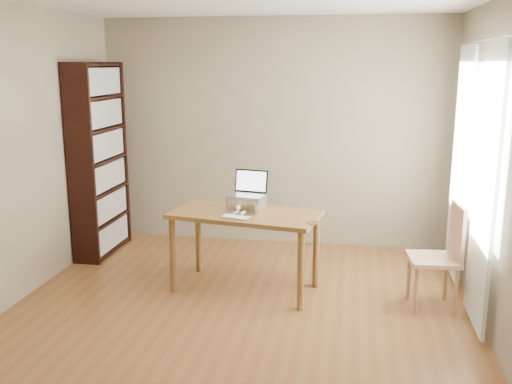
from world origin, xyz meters
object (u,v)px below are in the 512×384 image
bookshelf (99,160)px  laptop (248,189)px  desk (245,223)px  keyboard (235,217)px  cat (247,203)px  chair (442,253)px

bookshelf → laptop: (1.79, -0.68, -0.11)m
desk → keyboard: (-0.04, -0.22, 0.11)m
cat → keyboard: bearing=-84.4°
bookshelf → keyboard: bookshelf is taller
laptop → keyboard: (-0.04, -0.36, -0.18)m
desk → laptop: laptop is taller
chair → laptop: bearing=166.1°
chair → desk: bearing=170.5°
desk → keyboard: size_ratio=5.09×
desk → chair: size_ratio=1.56×
laptop → chair: bearing=1.4°
keyboard → cat: 0.34m
desk → bookshelf: bearing=165.3°
bookshelf → keyboard: 2.05m
keyboard → chair: size_ratio=0.31×
keyboard → cat: (0.04, 0.33, 0.05)m
laptop → keyboard: size_ratio=1.25×
desk → keyboard: keyboard is taller
laptop → cat: bearing=-81.8°
chair → cat: bearing=166.9°
bookshelf → laptop: bearing=-20.9°
keyboard → chair: bearing=18.5°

